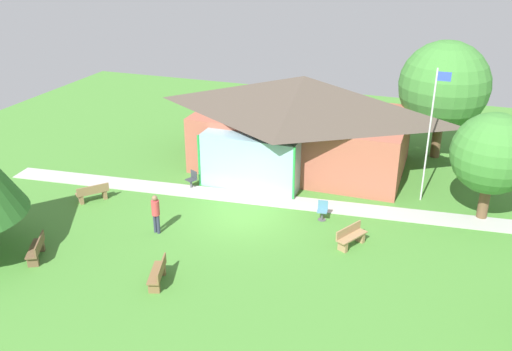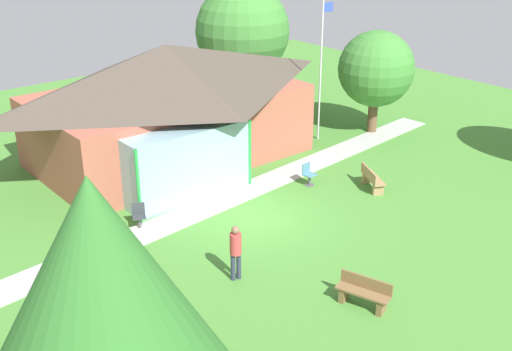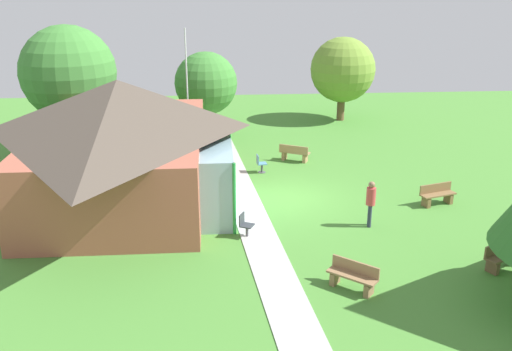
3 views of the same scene
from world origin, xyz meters
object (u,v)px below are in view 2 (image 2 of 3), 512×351
at_px(flagpole, 321,65).
at_px(bench_front_center, 364,293).
at_px(tree_behind_pavilion_right, 242,31).
at_px(tree_east_hedge, 376,69).
at_px(patio_chair_lawn_spare, 308,175).
at_px(bench_mid_left, 72,296).
at_px(pavilion, 168,102).
at_px(visitor_strolling_lawn, 236,248).
at_px(tree_lawn_corner, 101,301).
at_px(patio_chair_west, 139,216).
at_px(bench_mid_right, 372,179).

height_order(flagpole, bench_front_center, flagpole).
xyz_separation_m(tree_behind_pavilion_right, tree_east_hedge, (2.39, -6.88, -1.03)).
height_order(flagpole, patio_chair_lawn_spare, flagpole).
relative_size(bench_mid_left, tree_behind_pavilion_right, 0.22).
height_order(pavilion, patio_chair_lawn_spare, pavilion).
distance_m(patio_chair_lawn_spare, visitor_strolling_lawn, 7.22).
height_order(bench_front_center, tree_east_hedge, tree_east_hedge).
xyz_separation_m(pavilion, tree_lawn_corner, (-9.68, -13.33, 1.56)).
bearing_deg(bench_front_center, visitor_strolling_lawn, 11.94).
xyz_separation_m(flagpole, tree_behind_pavilion_right, (0.27, 5.96, 0.62)).
height_order(bench_mid_left, patio_chair_lawn_spare, patio_chair_lawn_spare).
height_order(patio_chair_west, visitor_strolling_lawn, visitor_strolling_lawn).
relative_size(pavilion, tree_east_hedge, 2.44).
bearing_deg(bench_mid_left, tree_behind_pavilion_right, -12.19).
distance_m(pavilion, patio_chair_lawn_spare, 6.63).
xyz_separation_m(bench_mid_left, bench_front_center, (6.15, -4.92, 0.00)).
xyz_separation_m(patio_chair_west, tree_lawn_corner, (-5.45, -8.71, 3.67)).
distance_m(bench_front_center, tree_lawn_corner, 8.72).
bearing_deg(bench_mid_left, patio_chair_west, -11.26).
xyz_separation_m(flagpole, bench_mid_right, (-2.39, -5.28, -3.05)).
xyz_separation_m(bench_mid_left, tree_behind_pavilion_right, (14.85, 11.25, 3.67)).
xyz_separation_m(patio_chair_west, tree_behind_pavilion_right, (11.11, 8.32, 3.66)).
distance_m(patio_chair_lawn_spare, tree_lawn_corner, 14.92).
distance_m(bench_front_center, patio_chair_west, 8.22).
distance_m(patio_chair_west, tree_behind_pavilion_right, 14.35).
height_order(pavilion, tree_east_hedge, pavilion).
relative_size(bench_front_center, patio_chair_west, 1.82).
height_order(bench_mid_right, visitor_strolling_lawn, visitor_strolling_lawn).
distance_m(bench_mid_right, bench_front_center, 7.80).
bearing_deg(bench_front_center, patio_chair_lawn_spare, -50.95).
bearing_deg(bench_mid_left, bench_mid_right, -49.28).
height_order(tree_lawn_corner, tree_behind_pavilion_right, tree_behind_pavilion_right).
bearing_deg(bench_mid_left, bench_front_center, -87.99).
bearing_deg(tree_behind_pavilion_right, flagpole, -92.60).
bearing_deg(visitor_strolling_lawn, tree_east_hedge, -141.48).
height_order(visitor_strolling_lawn, tree_east_hedge, tree_east_hedge).
xyz_separation_m(pavilion, visitor_strolling_lawn, (-3.67, -9.21, -1.50)).
xyz_separation_m(bench_front_center, patio_chair_lawn_spare, (4.44, 6.76, 0.01)).
bearing_deg(visitor_strolling_lawn, tree_lawn_corner, 48.02).
bearing_deg(bench_mid_right, patio_chair_west, -81.06).
distance_m(bench_front_center, tree_behind_pavilion_right, 18.73).
relative_size(pavilion, bench_front_center, 7.53).
bearing_deg(patio_chair_lawn_spare, visitor_strolling_lawn, 22.26).
xyz_separation_m(patio_chair_lawn_spare, tree_behind_pavilion_right, (4.26, 9.41, 3.66)).
relative_size(patio_chair_west, patio_chair_lawn_spare, 1.00).
height_order(patio_chair_west, tree_lawn_corner, tree_lawn_corner).
relative_size(bench_mid_right, bench_front_center, 0.98).
bearing_deg(tree_lawn_corner, patio_chair_west, 57.99).
bearing_deg(bench_mid_right, bench_front_center, -22.76).
relative_size(bench_mid_left, patio_chair_lawn_spare, 1.66).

